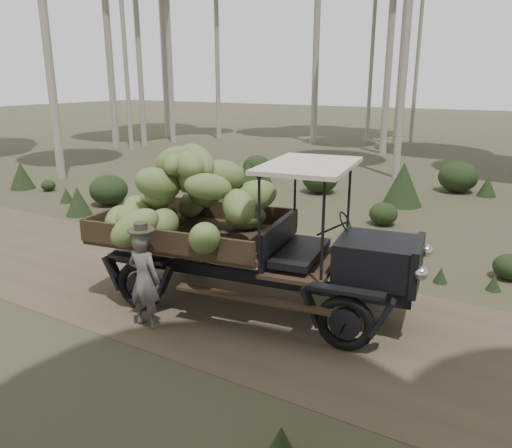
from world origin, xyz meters
name	(u,v)px	position (x,y,z in m)	size (l,w,h in m)	color
ground	(173,286)	(0.00, 0.00, 0.00)	(120.00, 120.00, 0.00)	#473D2B
dirt_track	(173,286)	(0.00, 0.00, 0.00)	(70.00, 4.00, 0.01)	brown
banana_truck	(211,210)	(0.95, -0.04, 1.61)	(5.68, 3.08, 2.80)	black
farmer	(144,278)	(0.65, -1.41, 0.80)	(0.58, 0.43, 1.69)	#55544E
undergrowth	(187,213)	(-1.85, 2.81, 0.51)	(23.03, 20.91, 1.37)	#233319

